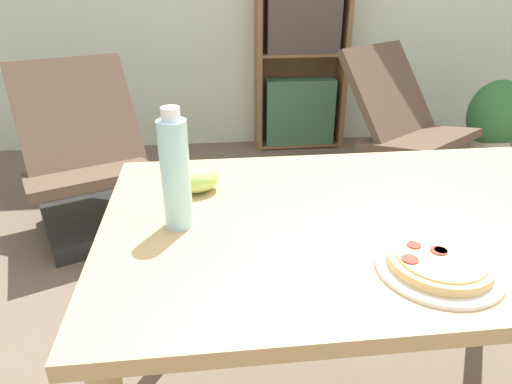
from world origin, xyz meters
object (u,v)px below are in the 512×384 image
pizza_on_plate (439,264)px  drink_bottle (175,173)px  bookshelf (301,62)px  potted_plant_floor (496,121)px  lounge_chair_near (91,179)px  lounge_chair_far (404,145)px  grape_bunch (194,178)px

pizza_on_plate → drink_bottle: size_ratio=0.87×
bookshelf → potted_plant_floor: 1.48m
lounge_chair_near → bookshelf: bookshelf is taller
drink_bottle → bookshelf: bookshelf is taller
drink_bottle → bookshelf: 2.73m
drink_bottle → lounge_chair_far: (1.34, 1.73, -0.62)m
pizza_on_plate → bookshelf: size_ratio=0.17×
bookshelf → drink_bottle: bearing=-107.5°
grape_bunch → bookshelf: bearing=72.0°
pizza_on_plate → bookshelf: (0.31, 2.84, -0.11)m
grape_bunch → lounge_chair_near: (-0.60, 1.22, -0.52)m
drink_bottle → lounge_chair_near: drink_bottle is taller
lounge_chair_far → bookshelf: 1.08m
drink_bottle → bookshelf: size_ratio=0.19×
grape_bunch → drink_bottle: drink_bottle is taller
lounge_chair_near → bookshelf: bearing=17.7°
pizza_on_plate → grape_bunch: bearing=138.7°
drink_bottle → lounge_chair_near: (-0.56, 1.41, -0.62)m
pizza_on_plate → grape_bunch: (-0.48, 0.42, 0.02)m
lounge_chair_near → potted_plant_floor: size_ratio=1.49×
grape_bunch → pizza_on_plate: bearing=-41.3°
lounge_chair_near → bookshelf: size_ratio=0.64×
pizza_on_plate → bookshelf: bookshelf is taller
pizza_on_plate → lounge_chair_near: lounge_chair_near is taller
pizza_on_plate → potted_plant_floor: 2.81m
lounge_chair_near → pizza_on_plate: bearing=-79.9°
bookshelf → lounge_chair_near: bearing=-139.2°
pizza_on_plate → grape_bunch: size_ratio=1.84×
bookshelf → pizza_on_plate: bearing=-96.2°
grape_bunch → lounge_chair_near: lounge_chair_near is taller
grape_bunch → potted_plant_floor: size_ratio=0.21×
drink_bottle → lounge_chair_near: size_ratio=0.30×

